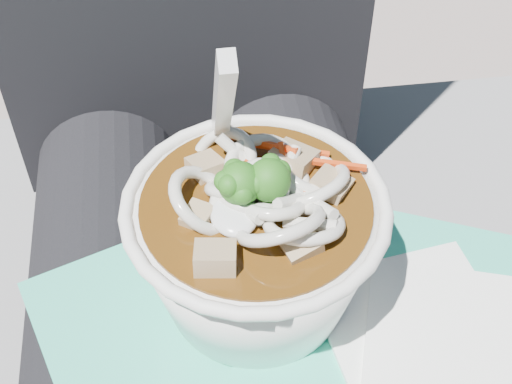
{
  "coord_description": "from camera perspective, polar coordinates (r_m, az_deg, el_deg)",
  "views": [
    {
      "loc": [
        -0.02,
        -0.31,
        1.02
      ],
      "look_at": [
        0.03,
        -0.01,
        0.7
      ],
      "focal_mm": 50.0,
      "sensor_mm": 36.0,
      "label": 1
    }
  ],
  "objects": [
    {
      "name": "udon_bowl",
      "position": [
        0.47,
        0.05,
        -3.72
      ],
      "size": [
        0.2,
        0.2,
        0.21
      ],
      "color": "white",
      "rests_on": "plastic_bag"
    },
    {
      "name": "napkins",
      "position": [
        0.51,
        13.81,
        -10.79
      ],
      "size": [
        0.16,
        0.16,
        0.01
      ],
      "color": "white",
      "rests_on": "plastic_bag"
    },
    {
      "name": "person_body",
      "position": [
        0.62,
        -3.93,
        -3.77
      ],
      "size": [
        0.34,
        0.94,
        0.98
      ],
      "color": "black",
      "rests_on": "ground"
    },
    {
      "name": "stone_ledge",
      "position": [
        0.92,
        -3.27,
        -13.84
      ],
      "size": [
        1.01,
        0.51,
        0.44
      ],
      "primitive_type": "cube",
      "rotation": [
        0.0,
        0.0,
        -0.01
      ],
      "color": "slate",
      "rests_on": "ground"
    },
    {
      "name": "plastic_bag",
      "position": [
        0.5,
        3.06,
        -11.82
      ],
      "size": [
        0.39,
        0.28,
        0.01
      ],
      "color": "#2DBE9B",
      "rests_on": "lap"
    },
    {
      "name": "lap",
      "position": [
        0.59,
        -2.89,
        -12.4
      ],
      "size": [
        0.31,
        0.48,
        0.14
      ],
      "color": "black",
      "rests_on": "stone_ledge"
    }
  ]
}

